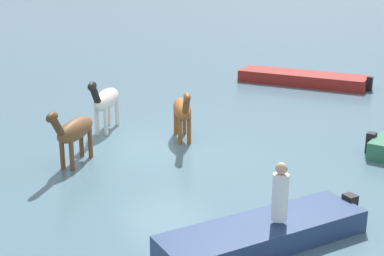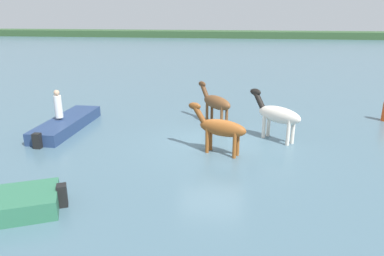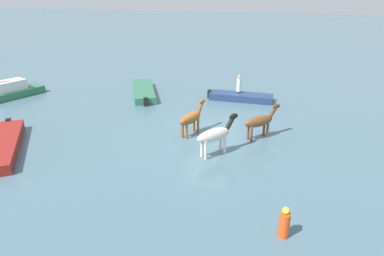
# 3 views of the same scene
# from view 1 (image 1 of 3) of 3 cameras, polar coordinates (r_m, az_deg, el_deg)

# --- Properties ---
(ground_plane) EXTENTS (170.83, 170.83, 0.00)m
(ground_plane) POSITION_cam_1_polar(r_m,az_deg,el_deg) (17.00, -2.96, -1.90)
(ground_plane) COLOR #476675
(horse_chestnut_trailing) EXTENTS (2.22, 1.16, 1.76)m
(horse_chestnut_trailing) POSITION_cam_1_polar(r_m,az_deg,el_deg) (17.37, -0.99, 1.87)
(horse_chestnut_trailing) COLOR brown
(horse_chestnut_trailing) RESTS_ON ground_plane
(horse_pinto_flank) EXTENTS (2.09, 1.88, 1.90)m
(horse_pinto_flank) POSITION_cam_1_polar(r_m,az_deg,el_deg) (18.49, -8.85, 2.85)
(horse_pinto_flank) COLOR silver
(horse_pinto_flank) RESTS_ON ground_plane
(horse_rear_stallion) EXTENTS (1.80, 1.91, 1.77)m
(horse_rear_stallion) POSITION_cam_1_polar(r_m,az_deg,el_deg) (15.59, -11.99, -0.26)
(horse_rear_stallion) COLOR brown
(horse_rear_stallion) RESTS_ON ground_plane
(boat_motor_center) EXTENTS (1.29, 4.65, 0.73)m
(boat_motor_center) POSITION_cam_1_polar(r_m,az_deg,el_deg) (11.42, 7.45, -10.98)
(boat_motor_center) COLOR navy
(boat_motor_center) RESTS_ON ground_plane
(boat_skiff_near) EXTENTS (5.66, 4.47, 0.77)m
(boat_skiff_near) POSITION_cam_1_polar(r_m,az_deg,el_deg) (25.91, 11.28, 4.82)
(boat_skiff_near) COLOR maroon
(boat_skiff_near) RESTS_ON ground_plane
(person_spotter_bow) EXTENTS (0.32, 0.32, 1.19)m
(person_spotter_bow) POSITION_cam_1_polar(r_m,az_deg,el_deg) (10.98, 9.02, -6.65)
(person_spotter_bow) COLOR silver
(person_spotter_bow) RESTS_ON boat_motor_center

